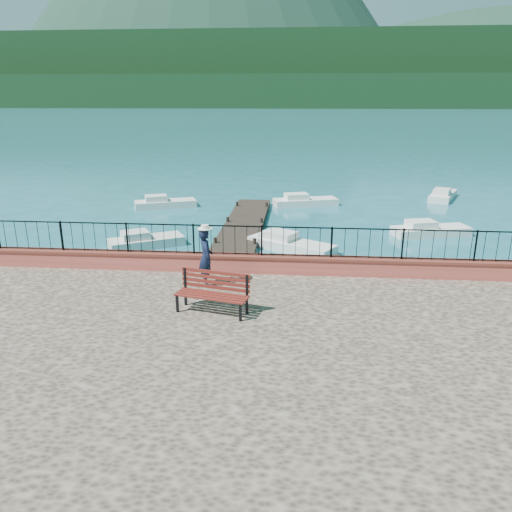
% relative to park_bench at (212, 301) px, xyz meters
% --- Properties ---
extents(ground, '(2000.00, 2000.00, 0.00)m').
position_rel_park_bench_xyz_m(ground, '(1.35, -0.47, -1.52)').
color(ground, '#19596B').
rests_on(ground, ground).
extents(parapet, '(28.00, 0.46, 0.58)m').
position_rel_park_bench_xyz_m(parapet, '(1.35, 3.23, -0.03)').
color(parapet, '#C65247').
rests_on(parapet, promenade).
extents(railing, '(27.00, 0.05, 0.95)m').
position_rel_park_bench_xyz_m(railing, '(1.35, 3.23, 0.74)').
color(railing, black).
rests_on(railing, parapet).
extents(dock, '(2.00, 16.00, 0.30)m').
position_rel_park_bench_xyz_m(dock, '(-0.65, 11.53, -1.37)').
color(dock, '#2D231C').
rests_on(dock, ground).
extents(far_forest, '(900.00, 60.00, 18.00)m').
position_rel_park_bench_xyz_m(far_forest, '(1.35, 299.53, 7.48)').
color(far_forest, black).
rests_on(far_forest, ground).
extents(foothills, '(900.00, 120.00, 44.00)m').
position_rel_park_bench_xyz_m(foothills, '(1.35, 359.53, 20.48)').
color(foothills, black).
rests_on(foothills, ground).
extents(companion_hill, '(448.00, 384.00, 180.00)m').
position_rel_park_bench_xyz_m(companion_hill, '(221.35, 559.53, -1.52)').
color(companion_hill, '#142D23').
rests_on(companion_hill, ground).
extents(park_bench, '(2.03, 1.07, 1.08)m').
position_rel_park_bench_xyz_m(park_bench, '(0.00, 0.00, 0.00)').
color(park_bench, black).
rests_on(park_bench, promenade).
extents(person, '(0.63, 0.75, 1.74)m').
position_rel_park_bench_xyz_m(person, '(-0.53, 2.00, 0.55)').
color(person, black).
rests_on(person, promenade).
extents(hat, '(0.44, 0.44, 0.12)m').
position_rel_park_bench_xyz_m(hat, '(-0.53, 2.00, 1.48)').
color(hat, white).
rests_on(hat, person).
extents(boat_0, '(3.55, 2.81, 0.80)m').
position_rel_park_bench_xyz_m(boat_0, '(-4.79, 9.66, -1.12)').
color(boat_0, silver).
rests_on(boat_0, ground).
extents(boat_1, '(4.17, 3.24, 0.80)m').
position_rel_park_bench_xyz_m(boat_1, '(1.90, 9.68, -1.12)').
color(boat_1, silver).
rests_on(boat_1, ground).
extents(boat_2, '(4.04, 2.26, 0.80)m').
position_rel_park_bench_xyz_m(boat_2, '(8.82, 12.81, -1.12)').
color(boat_2, silver).
rests_on(boat_2, ground).
extents(boat_3, '(3.96, 2.57, 0.80)m').
position_rel_park_bench_xyz_m(boat_3, '(-6.14, 18.14, -1.12)').
color(boat_3, silver).
rests_on(boat_3, ground).
extents(boat_4, '(4.24, 2.41, 0.80)m').
position_rel_park_bench_xyz_m(boat_4, '(2.61, 19.47, -1.12)').
color(boat_4, silver).
rests_on(boat_4, ground).
extents(boat_5, '(2.71, 4.02, 0.80)m').
position_rel_park_bench_xyz_m(boat_5, '(11.89, 22.35, -1.12)').
color(boat_5, silver).
rests_on(boat_5, ground).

